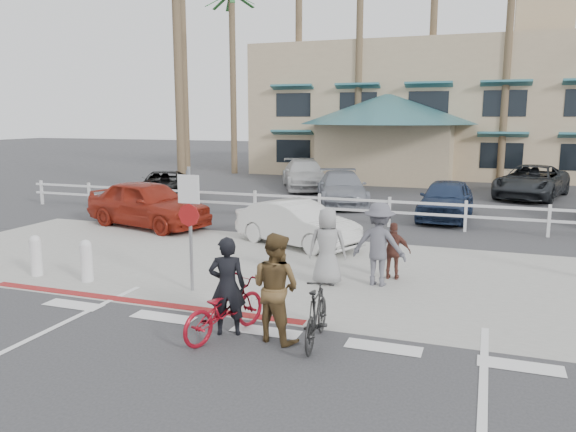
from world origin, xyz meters
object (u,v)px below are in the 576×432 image
at_px(sign_post, 190,223).
at_px(bike_red, 225,308).
at_px(car_white_sedan, 297,224).
at_px(car_red_compact, 148,204).
at_px(bike_black, 316,315).

xyz_separation_m(sign_post, bike_red, (1.73, -1.98, -0.97)).
xyz_separation_m(car_white_sedan, car_red_compact, (-5.52, 0.96, 0.15)).
xyz_separation_m(sign_post, bike_black, (3.25, -1.78, -0.97)).
distance_m(bike_black, car_white_sedan, 6.98).
relative_size(sign_post, car_white_sedan, 0.76).
bearing_deg(sign_post, bike_red, -48.98).
xyz_separation_m(sign_post, car_white_sedan, (0.71, 4.72, -0.82)).
bearing_deg(bike_red, bike_black, -154.07).
bearing_deg(car_red_compact, sign_post, -124.94).
relative_size(bike_red, car_red_compact, 0.40).
relative_size(car_white_sedan, car_red_compact, 0.84).
distance_m(sign_post, car_red_compact, 7.47).
bearing_deg(bike_black, bike_red, 2.21).
height_order(sign_post, bike_black, sign_post).
bearing_deg(car_white_sedan, car_red_compact, 104.26).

